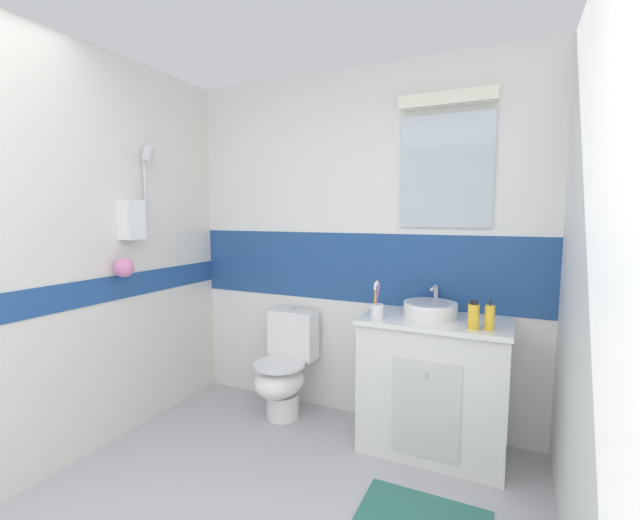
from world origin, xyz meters
The scene contains 9 objects.
wall_back_tiled centered at (0.01, 2.45, 1.26)m, with size 3.20×0.20×2.50m.
wall_left_shower_alcove centered at (-1.35, 1.20, 1.25)m, with size 0.24×3.48×2.50m.
wall_right_plain centered at (1.35, 1.20, 1.25)m, with size 0.10×3.48×2.50m, color white.
vanity_cabinet centered at (0.62, 2.16, 0.43)m, with size 0.88×0.51×0.85m.
sink_basin centered at (0.59, 2.18, 0.90)m, with size 0.33×0.37×0.18m.
toilet centered at (-0.45, 2.16, 0.36)m, with size 0.37×0.50×0.78m.
toothbrush_cup centered at (0.30, 2.01, 0.90)m, with size 0.08×0.08×0.23m.
soap_dispenser centered at (0.94, 2.02, 0.92)m, with size 0.05×0.05×0.18m.
mouthwash_bottle centered at (0.85, 2.00, 0.93)m, with size 0.06×0.06×0.16m.
Camera 1 is at (1.03, -0.40, 1.49)m, focal length 23.27 mm.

